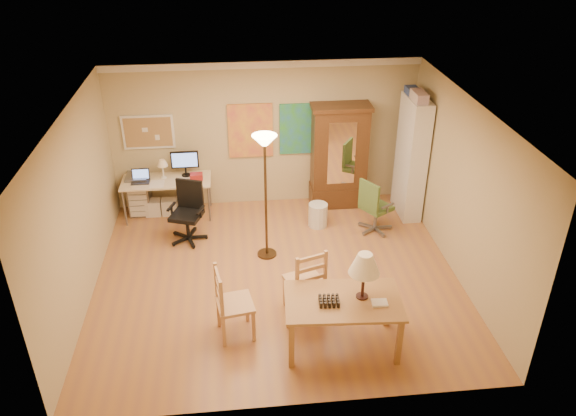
{
  "coord_description": "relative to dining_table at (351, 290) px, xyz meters",
  "views": [
    {
      "loc": [
        -0.57,
        -7.01,
        5.13
      ],
      "look_at": [
        0.2,
        0.3,
        1.04
      ],
      "focal_mm": 35.0,
      "sensor_mm": 36.0,
      "label": 1
    }
  ],
  "objects": [
    {
      "name": "computer_desk",
      "position": [
        -2.55,
        3.71,
        -0.43
      ],
      "size": [
        1.57,
        0.69,
        1.19
      ],
      "color": "#C2AD8E",
      "rests_on": "floor"
    },
    {
      "name": "crown_molding",
      "position": [
        -0.78,
        4.02,
        1.77
      ],
      "size": [
        5.5,
        0.08,
        0.12
      ],
      "primitive_type": "cube",
      "color": "white",
      "rests_on": "floor"
    },
    {
      "name": "office_chair_green",
      "position": [
        1.01,
        2.74,
        -0.6
      ],
      "size": [
        0.62,
        0.62,
        0.99
      ],
      "color": "slate",
      "rests_on": "floor"
    },
    {
      "name": "art_panel_right",
      "position": [
        -0.13,
        4.03,
        0.58
      ],
      "size": [
        0.75,
        0.04,
        0.95
      ],
      "primitive_type": "cube",
      "color": "teal",
      "rests_on": "floor"
    },
    {
      "name": "armoire",
      "position": [
        0.56,
        3.8,
        -0.02
      ],
      "size": [
        1.06,
        0.5,
        1.95
      ],
      "color": "#3B2310",
      "rests_on": "floor"
    },
    {
      "name": "dining_table",
      "position": [
        0.0,
        0.0,
        0.0
      ],
      "size": [
        1.51,
        0.97,
        1.37
      ],
      "color": "brown",
      "rests_on": "floor"
    },
    {
      "name": "torchiere_lamp",
      "position": [
        -0.9,
        2.18,
        0.8
      ],
      "size": [
        0.38,
        0.38,
        2.09
      ],
      "color": "#392917",
      "rests_on": "floor"
    },
    {
      "name": "bookshelf",
      "position": [
        1.76,
        3.35,
        0.22
      ],
      "size": [
        0.33,
        0.87,
        2.18
      ],
      "color": "white",
      "rests_on": "floor"
    },
    {
      "name": "art_panel_left",
      "position": [
        -1.03,
        4.03,
        0.58
      ],
      "size": [
        0.8,
        0.04,
        1.0
      ],
      "primitive_type": "cube",
      "color": "yellow",
      "rests_on": "floor"
    },
    {
      "name": "ladder_chair_back",
      "position": [
        -0.46,
        0.72,
        -0.38
      ],
      "size": [
        0.61,
        0.59,
        1.05
      ],
      "color": "#AB704E",
      "rests_on": "floor"
    },
    {
      "name": "drawer_cart",
      "position": [
        -3.11,
        3.83,
        -0.49
      ],
      "size": [
        0.38,
        0.46,
        0.76
      ],
      "color": "slate",
      "rests_on": "floor"
    },
    {
      "name": "corkboard",
      "position": [
        -2.83,
        4.03,
        0.63
      ],
      "size": [
        0.9,
        0.04,
        0.62
      ],
      "primitive_type": "cube",
      "color": "#A57B4D",
      "rests_on": "floor"
    },
    {
      "name": "floor",
      "position": [
        -0.78,
        1.56,
        -0.87
      ],
      "size": [
        5.5,
        5.5,
        0.0
      ],
      "primitive_type": "plane",
      "color": "#AF743E",
      "rests_on": "ground"
    },
    {
      "name": "office_chair_black",
      "position": [
        -2.18,
        2.81,
        -0.59
      ],
      "size": [
        0.64,
        0.64,
        1.04
      ],
      "color": "black",
      "rests_on": "floor"
    },
    {
      "name": "ladder_chair_left",
      "position": [
        -1.47,
        0.34,
        -0.38
      ],
      "size": [
        0.53,
        0.55,
        1.03
      ],
      "color": "#AB704E",
      "rests_on": "floor"
    },
    {
      "name": "wastebin",
      "position": [
        0.07,
        3.03,
        -0.66
      ],
      "size": [
        0.34,
        0.34,
        0.42
      ],
      "primitive_type": "cylinder",
      "color": "silver",
      "rests_on": "floor"
    }
  ]
}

